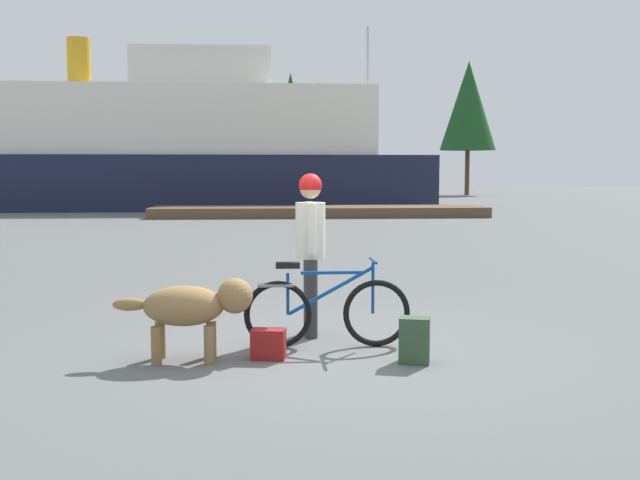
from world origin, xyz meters
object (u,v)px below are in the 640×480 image
object	(u,v)px
handbag_pannier	(268,344)
backpack	(414,340)
bicycle	(326,311)
person_cyclist	(310,238)
dog	(193,307)
ferry_boat	(152,151)
sailboat_moored	(366,197)

from	to	relation	value
handbag_pannier	backpack	bearing A→B (deg)	-10.18
bicycle	handbag_pannier	world-z (taller)	bicycle
person_cyclist	dog	size ratio (longest dim) A/B	1.35
ferry_boat	sailboat_moored	bearing A→B (deg)	-0.80
backpack	ferry_boat	world-z (taller)	ferry_boat
handbag_pannier	sailboat_moored	distance (m)	29.83
person_cyclist	handbag_pannier	xyz separation A→B (m)	(-0.46, -0.96, -0.92)
backpack	ferry_boat	distance (m)	30.72
bicycle	dog	distance (m)	1.37
backpack	ferry_boat	size ratio (longest dim) A/B	0.02
dog	sailboat_moored	world-z (taller)	sailboat_moored
bicycle	person_cyclist	size ratio (longest dim) A/B	0.96
person_cyclist	backpack	xyz separation A→B (m)	(0.90, -1.21, -0.85)
handbag_pannier	sailboat_moored	size ratio (longest dim) A/B	0.04
dog	ferry_boat	world-z (taller)	ferry_boat
person_cyclist	backpack	bearing A→B (deg)	-53.41
bicycle	handbag_pannier	distance (m)	0.76
sailboat_moored	handbag_pannier	bearing A→B (deg)	-99.53
person_cyclist	sailboat_moored	world-z (taller)	sailboat_moored
dog	ferry_boat	distance (m)	30.06
person_cyclist	dog	distance (m)	1.61
dog	sailboat_moored	xyz separation A→B (m)	(5.64, 29.43, -0.00)
bicycle	backpack	world-z (taller)	bicycle
dog	person_cyclist	bearing A→B (deg)	39.99
ferry_boat	sailboat_moored	world-z (taller)	sailboat_moored
person_cyclist	ferry_boat	bearing A→B (deg)	101.94
ferry_boat	dog	bearing A→B (deg)	-80.61
person_cyclist	dog	world-z (taller)	person_cyclist
person_cyclist	handbag_pannier	world-z (taller)	person_cyclist
bicycle	ferry_boat	bearing A→B (deg)	101.97
backpack	sailboat_moored	xyz separation A→B (m)	(3.58, 29.66, 0.30)
backpack	handbag_pannier	size ratio (longest dim) A/B	1.35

